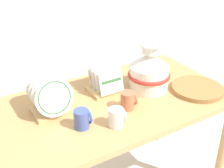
% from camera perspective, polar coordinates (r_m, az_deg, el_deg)
% --- Properties ---
extents(display_table, '(1.38, 0.75, 0.76)m').
position_cam_1_polar(display_table, '(1.83, 0.00, -5.58)').
color(display_table, tan).
rests_on(display_table, ground_plane).
extents(ceramic_vase, '(0.26, 0.26, 0.30)m').
position_cam_1_polar(ceramic_vase, '(1.86, 6.81, 2.51)').
color(ceramic_vase, white).
rests_on(ceramic_vase, display_table).
extents(dish_rack_round_plates, '(0.20, 0.19, 0.23)m').
position_cam_1_polar(dish_rack_round_plates, '(1.66, -11.13, -2.66)').
color(dish_rack_round_plates, tan).
rests_on(dish_rack_round_plates, display_table).
extents(dish_rack_square_plates, '(0.20, 0.18, 0.17)m').
position_cam_1_polar(dish_rack_square_plates, '(1.86, -1.26, 0.17)').
color(dish_rack_square_plates, tan).
rests_on(dish_rack_square_plates, display_table).
extents(wicker_charger_stack, '(0.31, 0.31, 0.03)m').
position_cam_1_polar(wicker_charger_stack, '(1.95, 15.35, -0.84)').
color(wicker_charger_stack, olive).
rests_on(wicker_charger_stack, display_table).
extents(mug_cream_glaze, '(0.08, 0.08, 0.10)m').
position_cam_1_polar(mug_cream_glaze, '(1.56, 0.90, -6.10)').
color(mug_cream_glaze, silver).
rests_on(mug_cream_glaze, display_table).
extents(mug_cobalt_glaze, '(0.08, 0.08, 0.10)m').
position_cam_1_polar(mug_cobalt_glaze, '(1.55, -5.45, -6.34)').
color(mug_cobalt_glaze, '#42569E').
rests_on(mug_cobalt_glaze, display_table).
extents(mug_terracotta_glaze, '(0.08, 0.08, 0.10)m').
position_cam_1_polar(mug_terracotta_glaze, '(1.70, 2.98, -2.98)').
color(mug_terracotta_glaze, '#B76647').
rests_on(mug_terracotta_glaze, display_table).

